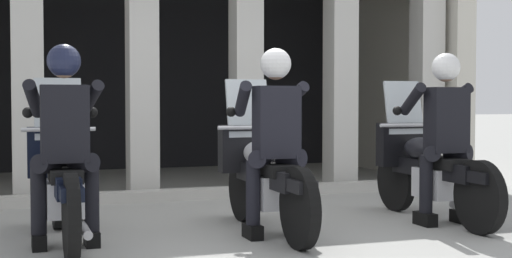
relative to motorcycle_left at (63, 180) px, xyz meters
name	(u,v)px	position (x,y,z in m)	size (l,w,h in m)	color
ground_plane	(182,189)	(1.70, 2.99, -0.50)	(80.00, 80.00, 0.00)	#999993
station_building	(163,41)	(1.77, 4.50, 1.52)	(7.67, 4.12, 3.34)	black
kerb_strip	(206,193)	(1.77, 2.06, -0.44)	(7.17, 0.24, 0.12)	#B7B5AD
motorcycle_left	(63,180)	(0.00, 0.00, 0.00)	(0.62, 2.04, 1.35)	black
police_officer_left	(64,128)	(0.00, -0.28, 0.44)	(0.63, 0.61, 1.58)	black
motorcycle_center	(264,174)	(1.70, -0.14, 0.00)	(0.62, 2.04, 1.35)	black
police_officer_center	(275,126)	(1.70, -0.42, 0.44)	(0.63, 0.61, 1.58)	black
motorcycle_right	(427,168)	(3.40, -0.07, 0.00)	(0.62, 2.04, 1.35)	black
police_officer_right	(444,123)	(3.40, -0.35, 0.44)	(0.63, 0.61, 1.58)	black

